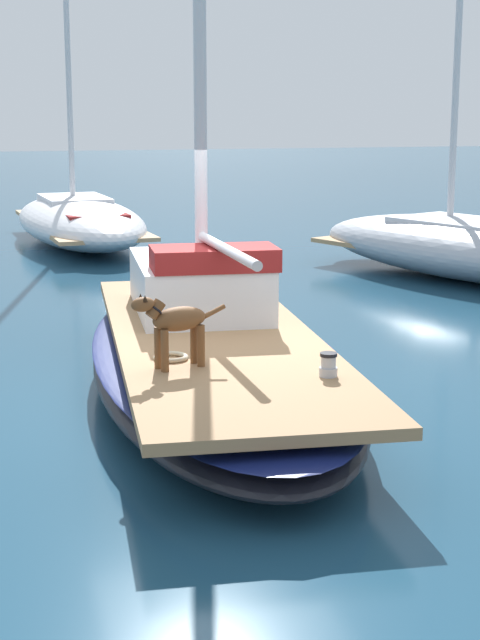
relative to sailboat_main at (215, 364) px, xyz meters
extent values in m
plane|color=navy|center=(0.00, 0.00, -0.34)|extent=(120.00, 120.00, 0.00)
ellipsoid|color=black|center=(0.00, 0.00, -0.06)|extent=(3.12, 7.39, 0.56)
ellipsoid|color=navy|center=(0.00, 0.00, 0.12)|extent=(3.14, 7.43, 0.08)
cube|color=#A37A51|center=(0.00, 0.00, 0.27)|extent=(2.62, 6.78, 0.10)
cylinder|color=silver|center=(0.08, -0.20, 1.22)|extent=(0.10, 2.20, 0.10)
cube|color=silver|center=(0.11, 1.20, 0.62)|extent=(1.59, 2.31, 0.60)
cube|color=maroon|center=(0.11, 0.43, 1.04)|extent=(1.39, 0.81, 0.24)
ellipsoid|color=brown|center=(-0.63, -1.24, 0.77)|extent=(0.56, 0.35, 0.22)
cylinder|color=brown|center=(-0.78, -1.35, 0.51)|extent=(0.07, 0.07, 0.38)
cylinder|color=brown|center=(-0.82, -1.22, 0.51)|extent=(0.07, 0.07, 0.38)
cylinder|color=brown|center=(-0.43, -1.25, 0.51)|extent=(0.07, 0.07, 0.38)
cylinder|color=brown|center=(-0.47, -1.12, 0.51)|extent=(0.07, 0.07, 0.38)
cylinder|color=brown|center=(-0.85, -1.30, 0.88)|extent=(0.21, 0.16, 0.19)
ellipsoid|color=brown|center=(-0.97, -1.33, 0.94)|extent=(0.25, 0.18, 0.13)
cone|color=black|center=(-0.95, -1.38, 1.00)|extent=(0.05, 0.05, 0.06)
cone|color=black|center=(-0.98, -1.29, 1.00)|extent=(0.05, 0.05, 0.06)
torus|color=black|center=(-0.85, -1.30, 0.88)|extent=(0.15, 0.16, 0.10)
cylinder|color=brown|center=(-0.28, -1.14, 0.80)|extent=(0.23, 0.10, 0.12)
cylinder|color=#B7B7BC|center=(0.55, -1.88, 0.36)|extent=(0.16, 0.16, 0.08)
cylinder|color=#B7B7BC|center=(0.55, -1.88, 0.45)|extent=(0.13, 0.13, 0.10)
cylinder|color=black|center=(0.55, -1.88, 0.52)|extent=(0.15, 0.15, 0.03)
torus|color=beige|center=(-0.65, -0.94, 0.35)|extent=(0.32, 0.32, 0.04)
cube|color=tan|center=(6.18, 5.68, 0.11)|extent=(4.48, 6.74, 0.08)
cube|color=silver|center=(5.97, 6.17, 0.41)|extent=(2.20, 2.54, 0.52)
cylinder|color=silver|center=(5.90, 6.33, 3.93)|extent=(0.12, 0.12, 7.63)
ellipsoid|color=white|center=(-0.06, 12.03, 0.16)|extent=(2.98, 7.12, 1.00)
cube|color=tan|center=(-0.06, 12.03, 0.11)|extent=(2.44, 6.39, 0.08)
cube|color=silver|center=(-0.10, 12.55, 0.41)|extent=(1.50, 2.18, 0.52)
cube|color=maroon|center=(0.03, 10.82, 0.33)|extent=(1.38, 2.17, 0.36)
cylinder|color=silver|center=(-0.11, 12.72, 3.76)|extent=(0.12, 0.12, 7.29)
camera|label=1|loc=(-2.38, -9.67, 2.62)|focal=55.53mm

